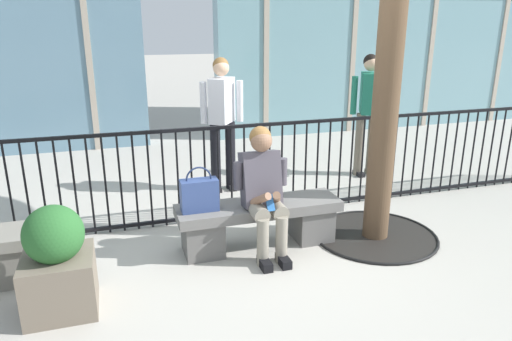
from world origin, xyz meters
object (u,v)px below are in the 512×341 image
stone_bench (259,220)px  planter (58,263)px  seated_person_with_phone (264,188)px  bystander_at_railing (368,106)px  bystander_further_back (222,114)px  handbag_on_bench (199,194)px

stone_bench → planter: 1.87m
seated_person_with_phone → bystander_at_railing: bystander_at_railing is taller
planter → stone_bench: bearing=18.0°
bystander_further_back → planter: (-1.83, -2.30, -0.61)m
bystander_at_railing → handbag_on_bench: bearing=-147.6°
stone_bench → seated_person_with_phone: bearing=-88.8°
bystander_further_back → planter: bearing=-128.5°
stone_bench → planter: size_ratio=1.88×
bystander_at_railing → planter: bystander_at_railing is taller
bystander_further_back → stone_bench: bearing=-92.0°
handbag_on_bench → bystander_further_back: bystander_further_back is taller
handbag_on_bench → bystander_further_back: size_ratio=0.25×
bystander_further_back → planter: size_ratio=2.01×
handbag_on_bench → bystander_further_back: 1.89m
planter → seated_person_with_phone: bearing=14.2°
handbag_on_bench → bystander_at_railing: bystander_at_railing is taller
seated_person_with_phone → handbag_on_bench: 0.60m
stone_bench → handbag_on_bench: (-0.58, -0.01, 0.34)m
handbag_on_bench → bystander_at_railing: size_ratio=0.25×
handbag_on_bench → seated_person_with_phone: bearing=-11.5°
seated_person_with_phone → bystander_further_back: bystander_further_back is taller
handbag_on_bench → bystander_at_railing: bearing=32.4°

